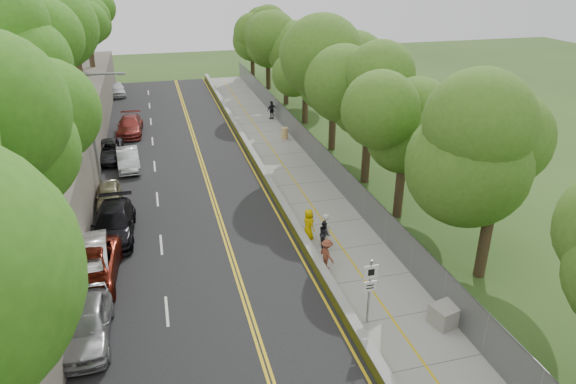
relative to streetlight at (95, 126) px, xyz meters
The scene contains 26 objects.
ground 18.08m from the streetlight, 53.23° to the right, with size 140.00×140.00×0.00m, color #33511E.
road 6.93m from the streetlight, 11.17° to the left, with size 11.20×66.00×0.04m, color black.
sidewalk 13.84m from the streetlight, ahead, with size 4.20×66.00×0.05m, color gray.
jersey_barrier 11.60m from the streetlight, ahead, with size 0.42×66.00×0.60m, color #C5CE13.
rock_embankment 4.15m from the streetlight, 161.78° to the left, with size 5.00×66.00×4.00m, color #595147.
chainlink_fence 15.58m from the streetlight, ahead, with size 0.04×66.00×2.00m, color slate.
trees_embankment 6.46m from the streetlight, 158.49° to the left, with size 6.40×66.00×13.00m, color #458A20, non-canonical shape.
trees_fenceside 17.65m from the streetlight, ahead, with size 7.00×66.00×14.00m, color #4B7C24, non-canonical shape.
streetlight is the anchor object (origin of this frame).
signpost 20.72m from the streetlight, 55.92° to the right, with size 0.62×0.09×3.10m.
construction_barrel 16.77m from the streetlight, 28.17° to the left, with size 0.60×0.60×0.98m, color #CF7500.
concrete_block 23.57m from the streetlight, 50.50° to the right, with size 1.32×0.99×0.88m, color gray.
car_0 15.50m from the streetlight, 89.63° to the right, with size 1.91×4.76×1.62m, color #A7A6AB.
car_1 10.79m from the streetlight, 90.78° to the right, with size 1.72×4.94×1.63m, color silver.
car_2 11.57m from the streetlight, 90.72° to the right, with size 2.65×5.76×1.60m, color #58150B.
car_3 7.50m from the streetlight, 82.62° to the right, with size 2.22×5.45×1.58m, color black.
car_4 4.51m from the streetlight, 80.18° to the right, with size 1.57×3.90×1.33m, color gray.
car_5 5.82m from the streetlight, 70.64° to the left, with size 1.52×4.37×1.44m, color silver.
car_6 7.53m from the streetlight, 90.91° to the left, with size 2.30×4.99×1.39m, color black.
car_7 13.19m from the streetlight, 83.36° to the left, with size 2.09×5.15×1.50m, color maroon.
car_8 27.85m from the streetlight, 90.29° to the left, with size 1.72×4.27×1.45m, color white.
painter_0 15.11m from the streetlight, 40.08° to the right, with size 0.87×0.56×1.77m, color #D5AC00.
painter_1 16.23m from the streetlight, 41.13° to the right, with size 0.69×0.46×1.91m, color silver.
painter_2 16.23m from the streetlight, 41.57° to the right, with size 0.75×0.58×1.54m, color black.
painter_3 17.23m from the streetlight, 48.16° to the right, with size 1.03×0.59×1.60m, color brown.
person_far 20.49m from the streetlight, 43.33° to the left, with size 1.03×0.43×1.76m, color black.
Camera 1 is at (-6.80, -19.20, 14.24)m, focal length 32.00 mm.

